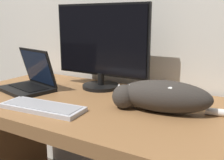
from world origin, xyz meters
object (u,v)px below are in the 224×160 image
Objects in this scene: external_keyboard at (42,107)px; cat at (161,96)px; laptop at (30,82)px; monitor at (101,46)px.

cat is (0.48, 0.25, 0.06)m from external_keyboard.
cat is (0.79, 0.04, 0.03)m from laptop.
monitor is 1.48× the size of external_keyboard.
monitor is at bearing 145.76° from cat.
cat is (0.46, -0.21, -0.18)m from monitor.
laptop is 0.62× the size of cat.
laptop is (-0.34, -0.25, -0.20)m from monitor.
laptop is at bearing -143.22° from monitor.
monitor is at bearing 50.29° from laptop.
monitor is 0.53m from external_keyboard.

